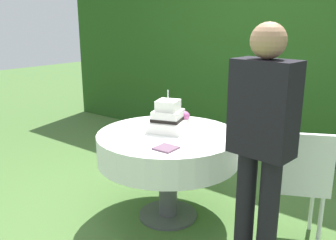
# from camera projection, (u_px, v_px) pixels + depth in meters

# --- Properties ---
(ground_plane) EXTENTS (20.00, 20.00, 0.00)m
(ground_plane) POSITION_uv_depth(u_px,v_px,m) (168.00, 215.00, 3.11)
(ground_plane) COLOR #476B33
(foliage_hedge) EXTENTS (6.89, 0.68, 2.71)m
(foliage_hedge) POSITION_uv_depth(u_px,v_px,m) (282.00, 41.00, 4.47)
(foliage_hedge) COLOR #234C19
(foliage_hedge) RESTS_ON ground_plane
(cake_table) EXTENTS (1.14, 1.14, 0.73)m
(cake_table) POSITION_uv_depth(u_px,v_px,m) (168.00, 148.00, 2.95)
(cake_table) COLOR #4C4C51
(cake_table) RESTS_ON ground_plane
(wedding_cake) EXTENTS (0.36, 0.36, 0.34)m
(wedding_cake) POSITION_uv_depth(u_px,v_px,m) (169.00, 119.00, 2.96)
(wedding_cake) COLOR white
(wedding_cake) RESTS_ON cake_table
(serving_plate_near) EXTENTS (0.12, 0.12, 0.01)m
(serving_plate_near) POSITION_uv_depth(u_px,v_px,m) (114.00, 135.00, 2.86)
(serving_plate_near) COLOR white
(serving_plate_near) RESTS_ON cake_table
(serving_plate_far) EXTENTS (0.14, 0.14, 0.01)m
(serving_plate_far) POSITION_uv_depth(u_px,v_px,m) (204.00, 125.00, 3.13)
(serving_plate_far) COLOR white
(serving_plate_far) RESTS_ON cake_table
(serving_plate_left) EXTENTS (0.11, 0.11, 0.01)m
(serving_plate_left) POSITION_uv_depth(u_px,v_px,m) (151.00, 120.00, 3.26)
(serving_plate_left) COLOR white
(serving_plate_left) RESTS_ON cake_table
(napkin_stack) EXTENTS (0.15, 0.15, 0.01)m
(napkin_stack) POSITION_uv_depth(u_px,v_px,m) (166.00, 148.00, 2.56)
(napkin_stack) COLOR #6B4C60
(napkin_stack) RESTS_ON cake_table
(garden_chair) EXTENTS (0.54, 0.54, 0.89)m
(garden_chair) POSITION_uv_depth(u_px,v_px,m) (298.00, 177.00, 2.57)
(garden_chair) COLOR white
(garden_chair) RESTS_ON ground_plane
(standing_person) EXTENTS (0.38, 0.24, 1.60)m
(standing_person) POSITION_uv_depth(u_px,v_px,m) (261.00, 141.00, 2.11)
(standing_person) COLOR black
(standing_person) RESTS_ON ground_plane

